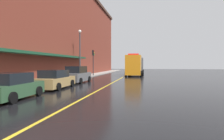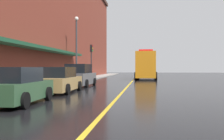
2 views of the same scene
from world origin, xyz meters
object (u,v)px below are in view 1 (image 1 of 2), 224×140
utility_truck (135,66)px  parking_meter_1 (45,75)px  traffic_light_near (93,58)px  parked_car_3 (77,75)px  street_lamp_left (80,48)px  parked_car_1 (12,87)px  parked_car_2 (55,80)px

utility_truck → parking_meter_1: 19.95m
utility_truck → traffic_light_near: traffic_light_near is taller
parked_car_3 → parking_meter_1: (-1.38, -4.53, 0.20)m
traffic_light_near → street_lamp_left: bearing=-98.0°
parked_car_1 → parked_car_2: 5.15m
street_lamp_left → utility_truck: bearing=45.5°
parking_meter_1 → traffic_light_near: 15.83m
parking_meter_1 → utility_truck: bearing=69.5°
parked_car_1 → traffic_light_near: 21.93m
parking_meter_1 → traffic_light_near: (0.06, 15.69, 2.10)m
parked_car_3 → street_lamp_left: bearing=19.2°
utility_truck → parking_meter_1: size_ratio=6.74×
parked_car_2 → traffic_light_near: 16.84m
utility_truck → parking_meter_1: (-6.98, -18.67, -0.74)m
parked_car_3 → parked_car_1: bearing=-178.1°
parked_car_3 → street_lamp_left: size_ratio=0.64×
parked_car_3 → parked_car_2: bearing=-176.9°
parking_meter_1 → street_lamp_left: street_lamp_left is taller
street_lamp_left → traffic_light_near: 4.94m
parked_car_3 → parking_meter_1: parked_car_3 is taller
street_lamp_left → traffic_light_near: street_lamp_left is taller
utility_truck → traffic_light_near: bearing=-65.2°
parking_meter_1 → street_lamp_left: 11.47m
parking_meter_1 → traffic_light_near: traffic_light_near is taller
utility_truck → traffic_light_near: 7.66m
parked_car_1 → parking_meter_1: size_ratio=3.14×
parked_car_3 → street_lamp_left: 7.60m
parked_car_3 → street_lamp_left: (-1.98, 6.42, 3.54)m
parked_car_3 → traffic_light_near: 11.47m
parked_car_2 → utility_truck: 20.37m
parked_car_1 → parked_car_3: 10.60m
parked_car_1 → utility_truck: size_ratio=0.47×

